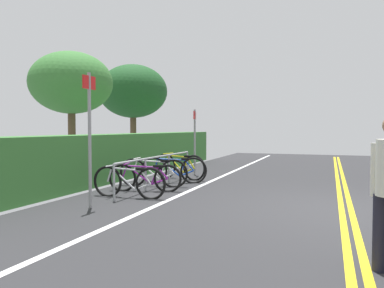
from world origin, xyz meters
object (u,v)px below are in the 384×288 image
bicycle_2 (153,173)px  sign_post_far (195,135)px  bike_rack (158,164)px  bicycle_1 (145,178)px  bicycle_3 (174,170)px  tree_mid (71,83)px  bicycle_4 (179,166)px  tree_far_right (133,92)px  sign_post_near (90,128)px  bicycle_0 (129,182)px

bicycle_2 → sign_post_far: (2.51, -0.21, 0.89)m
bike_rack → bicycle_1: bike_rack is taller
bike_rack → bicycle_3: bearing=-10.0°
tree_mid → bike_rack: bearing=-111.2°
bicycle_1 → tree_mid: size_ratio=0.44×
bicycle_4 → tree_far_right: size_ratio=0.41×
sign_post_near → tree_far_right: size_ratio=0.59×
bicycle_0 → bicycle_3: 2.32m
sign_post_far → tree_mid: 4.26m
bicycle_3 → sign_post_far: 1.99m
bicycle_4 → sign_post_far: bearing=-7.6°
bike_rack → bicycle_2: size_ratio=2.35×
sign_post_near → bicycle_4: bearing=-0.5°
bicycle_2 → bicycle_4: 1.55m
bicycle_2 → sign_post_far: size_ratio=0.87×
bike_rack → bicycle_4: bike_rack is taller
sign_post_far → bicycle_2: bearing=175.2°
bicycle_0 → sign_post_far: sign_post_far is taller
bicycle_0 → bicycle_4: size_ratio=0.99×
bicycle_0 → bicycle_1: 0.85m
bike_rack → bicycle_2: 0.25m
bicycle_4 → tree_far_right: 6.42m
sign_post_far → tree_mid: tree_mid is taller
bicycle_1 → tree_far_right: 8.20m
bicycle_4 → tree_far_right: bearing=41.9°
bicycle_4 → tree_mid: 4.44m
bike_rack → tree_far_right: tree_far_right is taller
sign_post_far → bicycle_1: bearing=178.9°
bike_rack → tree_far_right: 7.50m
bicycle_0 → sign_post_far: size_ratio=0.84×
bike_rack → tree_mid: tree_mid is taller
bike_rack → tree_mid: 4.59m
bicycle_3 → bicycle_0: bearing=178.6°
sign_post_far → tree_far_right: (3.39, 4.02, 1.79)m
tree_far_right → sign_post_far: bearing=-130.1°
tree_far_right → bike_rack: bearing=-146.2°
tree_mid → tree_far_right: tree_far_right is taller
bicycle_1 → bicycle_2: bicycle_2 is taller
bicycle_4 → sign_post_near: bearing=179.5°
bicycle_2 → tree_mid: bearing=68.0°
bicycle_0 → tree_far_right: 8.91m
bicycle_1 → sign_post_far: bearing=-1.1°
bike_rack → bicycle_0: 1.62m
bicycle_2 → tree_far_right: bearing=32.9°
bicycle_2 → tree_far_right: 7.52m
bicycle_3 → sign_post_near: size_ratio=0.70×
bicycle_2 → bicycle_0: bearing=-173.0°
bicycle_0 → bike_rack: bearing=2.5°
sign_post_far → tree_mid: (-1.06, 3.78, 1.64)m
bicycle_0 → tree_far_right: bearing=28.2°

